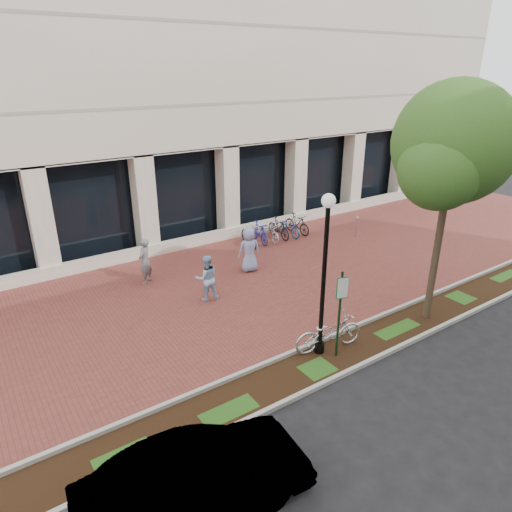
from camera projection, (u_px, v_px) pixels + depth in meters
ground at (251, 282)px, 16.97m from camera, size 120.00×120.00×0.00m
brick_plaza at (251, 282)px, 16.97m from camera, size 40.00×9.00×0.01m
planting_strip at (352, 349)px, 12.96m from camera, size 40.00×1.50×0.01m
curb_plaza_side at (334, 335)px, 13.51m from camera, size 40.00×0.12×0.12m
curb_street_side at (373, 360)px, 12.36m from camera, size 40.00×0.12×0.12m
near_office_building at (125, 5)px, 21.11m from camera, size 40.00×12.12×16.00m
parking_sign at (340, 304)px, 12.02m from camera, size 0.34×0.07×2.57m
lamppost at (324, 268)px, 11.83m from camera, size 0.36×0.36×4.57m
street_tree at (453, 150)px, 12.64m from camera, size 4.09×3.41×7.20m
locked_bicycle at (329, 332)px, 12.76m from camera, size 2.18×1.14×1.09m
pedestrian_left at (145, 261)px, 16.63m from camera, size 0.75×0.73×1.74m
pedestrian_mid at (207, 278)px, 15.42m from camera, size 0.91×0.77×1.62m
pedestrian_right at (249, 250)px, 17.61m from camera, size 0.97×0.76×1.76m
bollard at (356, 226)px, 21.32m from camera, size 0.12×0.12×1.01m
bike_rack_cluster at (273, 230)px, 21.04m from camera, size 3.49×1.76×0.98m
sedan_near_curb at (197, 481)px, 8.00m from camera, size 4.29×1.85×1.37m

